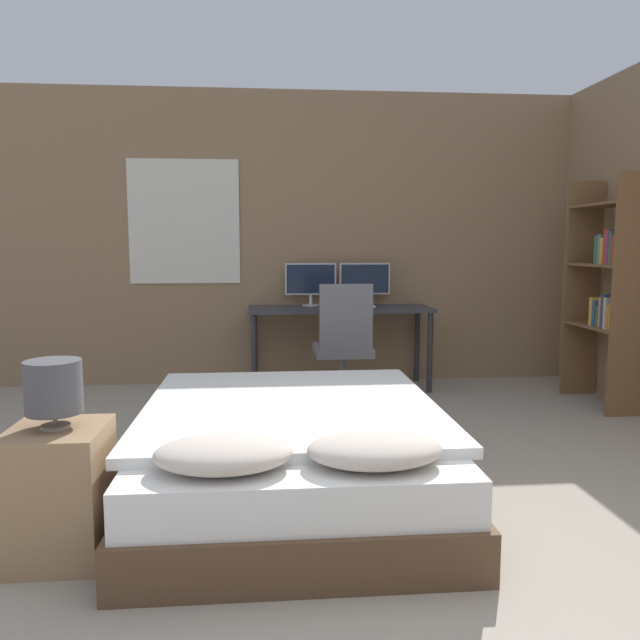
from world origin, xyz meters
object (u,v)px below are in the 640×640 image
(keyboard, at_px, (342,308))
(desk, at_px, (340,317))
(computer_mouse, at_px, (372,307))
(monitor_left, at_px, (311,281))
(monitor_right, at_px, (365,281))
(bed, at_px, (292,452))
(bookshelf, at_px, (611,282))
(nightstand, at_px, (59,492))
(bedside_lamp, at_px, (54,387))
(office_chair, at_px, (343,358))

(keyboard, bearing_deg, desk, 90.00)
(desk, relative_size, computer_mouse, 23.40)
(monitor_left, height_order, monitor_right, same)
(keyboard, bearing_deg, bed, -103.49)
(keyboard, relative_size, bookshelf, 0.19)
(bookshelf, bearing_deg, monitor_left, 156.18)
(nightstand, height_order, bedside_lamp, bedside_lamp)
(nightstand, bearing_deg, bedside_lamp, -90.00)
(desk, relative_size, bookshelf, 0.89)
(nightstand, bearing_deg, monitor_left, 67.74)
(nightstand, height_order, monitor_left, monitor_left)
(nightstand, height_order, keyboard, keyboard)
(computer_mouse, bearing_deg, desk, 145.93)
(monitor_right, xyz_separation_m, bookshelf, (1.80, -1.02, 0.04))
(office_chair, bearing_deg, bookshelf, -4.06)
(monitor_right, distance_m, office_chair, 1.08)
(desk, bearing_deg, keyboard, -90.00)
(bedside_lamp, bearing_deg, office_chair, 56.85)
(nightstand, relative_size, computer_mouse, 7.89)
(desk, bearing_deg, office_chair, -94.50)
(monitor_left, height_order, keyboard, monitor_left)
(bedside_lamp, height_order, keyboard, bedside_lamp)
(office_chair, xyz_separation_m, bookshelf, (2.11, -0.15, 0.60))
(desk, bearing_deg, bookshelf, -22.19)
(bedside_lamp, distance_m, keyboard, 3.17)
(monitor_left, relative_size, computer_mouse, 6.71)
(computer_mouse, bearing_deg, monitor_left, 145.18)
(desk, distance_m, office_chair, 0.73)
(computer_mouse, bearing_deg, bookshelf, -20.24)
(bedside_lamp, xyz_separation_m, monitor_left, (1.28, 3.13, 0.24))
(nightstand, distance_m, monitor_left, 3.46)
(keyboard, distance_m, computer_mouse, 0.26)
(bed, bearing_deg, bedside_lamp, -151.91)
(keyboard, bearing_deg, bedside_lamp, -118.93)
(bedside_lamp, relative_size, monitor_left, 0.60)
(bedside_lamp, bearing_deg, computer_mouse, 57.11)
(desk, bearing_deg, bed, -102.54)
(nightstand, bearing_deg, monitor_right, 60.32)
(bedside_lamp, height_order, office_chair, office_chair)
(bed, xyz_separation_m, keyboard, (0.54, 2.25, 0.51))
(office_chair, bearing_deg, bed, -105.61)
(keyboard, bearing_deg, monitor_left, 125.21)
(bedside_lamp, bearing_deg, nightstand, 90.00)
(nightstand, distance_m, keyboard, 3.21)
(bookshelf, bearing_deg, bedside_lamp, -149.45)
(computer_mouse, height_order, bookshelf, bookshelf)
(bed, distance_m, desk, 2.52)
(bed, xyz_separation_m, monitor_left, (0.29, 2.60, 0.73))
(nightstand, bearing_deg, office_chair, 56.85)
(bed, height_order, bookshelf, bookshelf)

